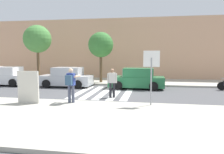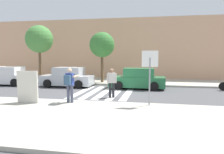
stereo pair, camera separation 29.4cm
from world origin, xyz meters
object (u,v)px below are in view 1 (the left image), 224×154
object	(u,v)px
photographer_with_backpack	(71,82)
parked_car_green	(137,79)
advertising_board	(28,87)
street_tree_west	(37,39)
parked_car_white	(6,77)
pedestrian_crossing	(112,81)
street_tree_center	(101,45)
parked_car_silver	(67,78)
stop_sign	(151,66)

from	to	relation	value
photographer_with_backpack	parked_car_green	bearing A→B (deg)	64.60
parked_car_green	advertising_board	world-z (taller)	advertising_board
street_tree_west	advertising_board	size ratio (longest dim) A/B	3.18
photographer_with_backpack	street_tree_west	size ratio (longest dim) A/B	0.34
parked_car_white	pedestrian_crossing	bearing A→B (deg)	-21.09
photographer_with_backpack	street_tree_center	bearing A→B (deg)	92.65
advertising_board	street_tree_center	bearing A→B (deg)	79.35
advertising_board	parked_car_silver	bearing A→B (deg)	95.45
stop_sign	parked_car_white	xyz separation A→B (m)	(-12.02, 5.97, -1.30)
parked_car_silver	street_tree_west	distance (m)	5.32
parked_car_white	parked_car_green	distance (m)	10.99
parked_car_silver	street_tree_west	xyz separation A→B (m)	(-3.61, 2.20, 3.23)
stop_sign	parked_car_silver	distance (m)	9.01
street_tree_west	advertising_board	xyz separation A→B (m)	(4.23, -8.77, -3.01)
stop_sign	pedestrian_crossing	distance (m)	3.33
pedestrian_crossing	parked_car_green	world-z (taller)	pedestrian_crossing
pedestrian_crossing	street_tree_west	size ratio (longest dim) A/B	0.34
street_tree_west	street_tree_center	bearing A→B (deg)	0.67
stop_sign	pedestrian_crossing	bearing A→B (deg)	135.78
parked_car_white	advertising_board	size ratio (longest dim) A/B	2.56
stop_sign	street_tree_west	distance (m)	13.23
photographer_with_backpack	pedestrian_crossing	distance (m)	2.91
photographer_with_backpack	street_tree_center	distance (m)	8.71
stop_sign	photographer_with_backpack	bearing A→B (deg)	-177.58
pedestrian_crossing	street_tree_west	xyz separation A→B (m)	(-7.96, 5.97, 2.98)
parked_car_silver	parked_car_green	distance (m)	5.59
stop_sign	parked_car_silver	bearing A→B (deg)	137.97
parked_car_silver	parked_car_green	xyz separation A→B (m)	(5.59, 0.00, 0.00)
parked_car_white	parked_car_green	xyz separation A→B (m)	(10.99, 0.00, 0.00)
parked_car_white	street_tree_center	world-z (taller)	street_tree_center
photographer_with_backpack	street_tree_center	size ratio (longest dim) A/B	0.39
parked_car_silver	advertising_board	world-z (taller)	advertising_board
photographer_with_backpack	stop_sign	bearing A→B (deg)	2.42
parked_car_white	parked_car_silver	xyz separation A→B (m)	(5.40, 0.00, 0.00)
pedestrian_crossing	advertising_board	distance (m)	4.67
street_tree_center	street_tree_west	bearing A→B (deg)	-179.33
parked_car_green	street_tree_west	bearing A→B (deg)	166.52
street_tree_west	advertising_board	world-z (taller)	street_tree_west
photographer_with_backpack	pedestrian_crossing	bearing A→B (deg)	54.76
stop_sign	parked_car_green	size ratio (longest dim) A/B	0.63
pedestrian_crossing	stop_sign	bearing A→B (deg)	-44.22
parked_car_green	photographer_with_backpack	bearing A→B (deg)	-115.40
parked_car_silver	pedestrian_crossing	bearing A→B (deg)	-40.83
parked_car_silver	street_tree_west	size ratio (longest dim) A/B	0.81
pedestrian_crossing	parked_car_green	bearing A→B (deg)	71.80
stop_sign	pedestrian_crossing	world-z (taller)	stop_sign
parked_car_silver	street_tree_center	world-z (taller)	street_tree_center
stop_sign	parked_car_green	distance (m)	6.19
advertising_board	street_tree_west	bearing A→B (deg)	115.75
street_tree_west	street_tree_center	size ratio (longest dim) A/B	1.16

